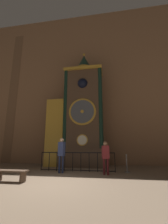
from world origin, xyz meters
TOP-DOWN VIEW (x-y plane):
  - ground_plane at (0.00, 0.00)m, footprint 28.00×28.00m
  - cathedral_back_wall at (-0.09, 6.53)m, footprint 24.00×0.32m
  - clock_tower at (-0.01, 5.13)m, footprint 4.44×1.82m
  - railing_fence at (0.33, 3.03)m, footprint 4.30×0.05m
  - visitor_near at (-0.37, 2.34)m, footprint 0.39×0.32m
  - visitor_far at (1.99, 2.20)m, footprint 0.39×0.32m
  - stanchion_post at (3.09, 3.16)m, footprint 0.28×0.28m
  - visitor_bench at (-1.74, 0.11)m, footprint 1.35×0.40m

SIDE VIEW (x-z plane):
  - ground_plane at x=0.00m, z-range 0.00..0.00m
  - stanchion_post at x=3.09m, z-range -0.17..0.77m
  - visitor_bench at x=-1.74m, z-range 0.10..0.54m
  - railing_fence at x=0.33m, z-range 0.05..1.10m
  - visitor_far at x=1.99m, z-range 0.16..1.77m
  - visitor_near at x=-0.37m, z-range 0.19..2.01m
  - clock_tower at x=-0.01m, z-range -0.88..8.01m
  - cathedral_back_wall at x=-0.09m, z-range -0.01..13.89m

